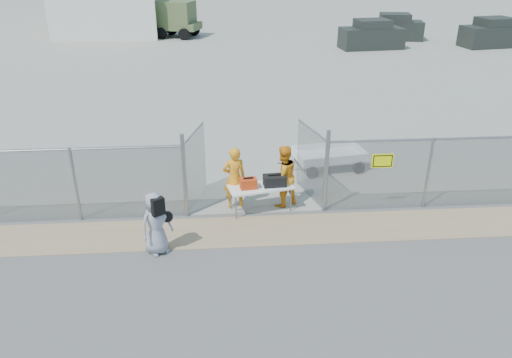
{
  "coord_description": "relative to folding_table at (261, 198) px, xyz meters",
  "views": [
    {
      "loc": [
        -0.95,
        -10.7,
        7.13
      ],
      "look_at": [
        0.0,
        2.0,
        1.1
      ],
      "focal_mm": 35.0,
      "sensor_mm": 36.0,
      "label": 1
    }
  ],
  "objects": [
    {
      "name": "visitor",
      "position": [
        -2.78,
        -1.99,
        0.44
      ],
      "size": [
        0.97,
        0.9,
        1.67
      ],
      "primitive_type": "imported",
      "rotation": [
        0.0,
        0.0,
        0.6
      ],
      "color": "#9092A0",
      "rests_on": "ground"
    },
    {
      "name": "orange_bag",
      "position": [
        -0.36,
        -0.09,
        0.54
      ],
      "size": [
        0.51,
        0.37,
        0.29
      ],
      "primitive_type": "cube",
      "rotation": [
        0.0,
        0.0,
        0.14
      ],
      "color": "red",
      "rests_on": "folding_table"
    },
    {
      "name": "chain_link_fence",
      "position": [
        -0.15,
        -0.16,
        0.71
      ],
      "size": [
        40.0,
        0.2,
        2.2
      ],
      "primitive_type": null,
      "color": "gray",
      "rests_on": "ground"
    },
    {
      "name": "ground",
      "position": [
        -0.15,
        -2.16,
        -0.39
      ],
      "size": [
        160.0,
        160.0,
        0.0
      ],
      "primitive_type": "plane",
      "color": "#504E4E"
    },
    {
      "name": "utility_trailer",
      "position": [
        2.63,
        2.86,
        -0.02
      ],
      "size": [
        3.28,
        2.05,
        0.74
      ],
      "primitive_type": null,
      "rotation": [
        0.0,
        0.0,
        0.16
      ],
      "color": "white",
      "rests_on": "ground"
    },
    {
      "name": "parked_vehicle_far",
      "position": [
        19.61,
        24.3,
        0.65
      ],
      "size": [
        4.91,
        2.79,
        2.1
      ],
      "primitive_type": null,
      "rotation": [
        0.0,
        0.0,
        0.16
      ],
      "color": "#252A25",
      "rests_on": "ground"
    },
    {
      "name": "military_truck",
      "position": [
        -5.56,
        30.74,
        1.04
      ],
      "size": [
        6.42,
        3.98,
        2.88
      ],
      "primitive_type": null,
      "rotation": [
        0.0,
        0.0,
        -0.31
      ],
      "color": "#516338",
      "rests_on": "ground"
    },
    {
      "name": "dirt_strip",
      "position": [
        -0.15,
        -1.16,
        -0.39
      ],
      "size": [
        44.0,
        1.6,
        0.01
      ],
      "primitive_type": "cube",
      "color": "#A18661",
      "rests_on": "ground"
    },
    {
      "name": "security_worker_left",
      "position": [
        -0.75,
        0.29,
        0.56
      ],
      "size": [
        0.77,
        0.58,
        1.9
      ],
      "primitive_type": "imported",
      "rotation": [
        0.0,
        0.0,
        3.33
      ],
      "color": "orange",
      "rests_on": "ground"
    },
    {
      "name": "security_worker_right",
      "position": [
        0.68,
        0.3,
        0.55
      ],
      "size": [
        1.14,
        1.06,
        1.89
      ],
      "primitive_type": "imported",
      "rotation": [
        0.0,
        0.0,
        3.62
      ],
      "color": "orange",
      "rests_on": "ground"
    },
    {
      "name": "parked_vehicle_near",
      "position": [
        10.26,
        24.28,
        0.63
      ],
      "size": [
        4.73,
        2.53,
        2.05
      ],
      "primitive_type": null,
      "rotation": [
        0.0,
        0.0,
        0.11
      ],
      "color": "#252A25",
      "rests_on": "ground"
    },
    {
      "name": "tarmac_inside",
      "position": [
        -0.15,
        39.84,
        -0.39
      ],
      "size": [
        160.0,
        80.0,
        0.01
      ],
      "primitive_type": "cube",
      "color": "gray",
      "rests_on": "ground"
    },
    {
      "name": "folding_table",
      "position": [
        0.0,
        0.0,
        0.0
      ],
      "size": [
        1.97,
        1.14,
        0.79
      ],
      "primitive_type": null,
      "rotation": [
        0.0,
        0.0,
        0.21
      ],
      "color": "white",
      "rests_on": "ground"
    },
    {
      "name": "black_duffel",
      "position": [
        0.4,
        0.02,
        0.55
      ],
      "size": [
        0.67,
        0.42,
        0.31
      ],
      "primitive_type": "cube",
      "rotation": [
        0.0,
        0.0,
        0.07
      ],
      "color": "black",
      "rests_on": "folding_table"
    },
    {
      "name": "parked_vehicle_mid",
      "position": [
        13.19,
        27.91,
        0.61
      ],
      "size": [
        4.72,
        2.77,
        2.0
      ],
      "primitive_type": null,
      "rotation": [
        0.0,
        0.0,
        -0.18
      ],
      "color": "#252A25",
      "rests_on": "ground"
    }
  ]
}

